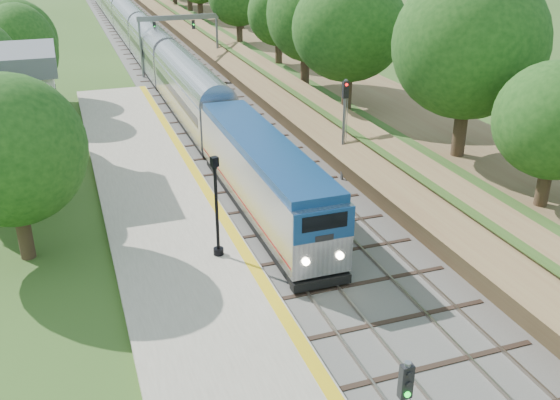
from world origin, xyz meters
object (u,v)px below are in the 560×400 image
object	(u,v)px
signal_gantry	(179,29)
train	(141,39)
lamppost_far	(217,213)
signal_farside	(344,120)

from	to	relation	value
signal_gantry	train	world-z (taller)	signal_gantry
train	lamppost_far	world-z (taller)	lamppost_far
signal_gantry	signal_farside	bearing A→B (deg)	-83.44
signal_gantry	train	distance (m)	12.09
train	signal_gantry	bearing A→B (deg)	-77.90
train	signal_farside	world-z (taller)	signal_farside
signal_farside	signal_gantry	bearing A→B (deg)	96.56
train	signal_farside	bearing A→B (deg)	-81.97
train	lamppost_far	distance (m)	51.37
signal_gantry	lamppost_far	world-z (taller)	signal_gantry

